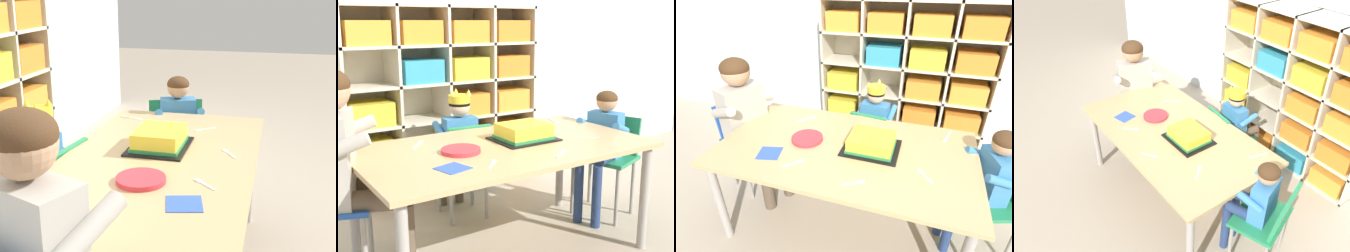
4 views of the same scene
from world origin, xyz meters
The scene contains 14 objects.
activity_table centered at (0.00, 0.00, 0.57)m, with size 1.52×0.85×0.63m.
classroom_chair_blue centered at (0.05, 0.54, 0.38)m, with size 0.33×0.35×0.64m.
child_with_crown centered at (0.06, 0.64, 0.53)m, with size 0.31×0.31×0.85m.
adult_helper_seated centered at (-0.76, 0.12, 0.66)m, with size 0.49×0.47×1.06m.
classroom_chair_guest_side centered at (0.90, 0.11, 0.41)m, with size 0.42×0.45×0.65m.
guest_at_table_side centered at (0.80, 0.08, 0.53)m, with size 0.34×0.33×0.83m.
birthday_cake_on_tray centered at (0.15, 0.03, 0.67)m, with size 0.33×0.27×0.13m.
paper_plate_stack centered at (-0.25, 0.00, 0.64)m, with size 0.20×0.20×0.02m, color #DB333D.
paper_napkin_square centered at (-0.40, -0.20, 0.63)m, with size 0.13×0.13×0.00m, color #3356B7.
fork_beside_plate_stack centered at (0.47, -0.13, 0.63)m, with size 0.09×0.11×0.00m.
fork_by_napkin centered at (-0.37, 0.26, 0.63)m, with size 0.10×0.12×0.00m.
fork_at_table_front_edge centered at (-0.21, -0.24, 0.63)m, with size 0.10×0.10×0.00m.
fork_scattered_mid_table centered at (0.59, 0.31, 0.63)m, with size 0.05×0.14×0.00m.
fork_near_cake_tray centered at (0.15, -0.29, 0.63)m, with size 0.11×0.08×0.00m.
Camera 1 is at (-1.82, -0.49, 1.36)m, focal length 49.19 mm.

